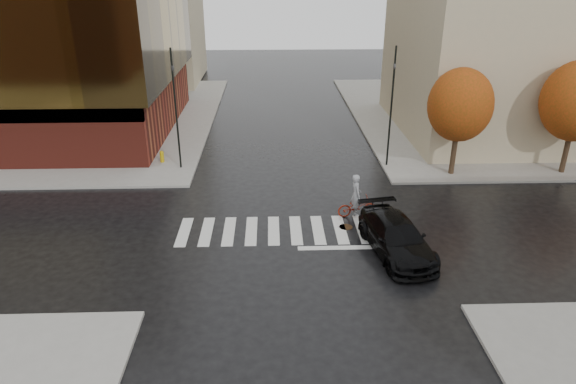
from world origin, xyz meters
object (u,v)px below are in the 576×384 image
(cyclist, at_px, (357,202))
(traffic_light_ne, at_px, (392,99))
(sedan, at_px, (396,237))
(fire_hydrant, at_px, (162,156))
(traffic_light_nw, at_px, (175,102))

(cyclist, height_order, traffic_light_ne, traffic_light_ne)
(cyclist, bearing_deg, traffic_light_ne, -31.82)
(sedan, xyz_separation_m, cyclist, (-1.21, 3.77, -0.00))
(fire_hydrant, bearing_deg, traffic_light_nw, -36.15)
(sedan, height_order, traffic_light_ne, traffic_light_ne)
(sedan, xyz_separation_m, traffic_light_nw, (-11.38, 10.80, 3.62))
(sedan, height_order, fire_hydrant, sedan)
(sedan, distance_m, fire_hydrant, 17.37)
(cyclist, distance_m, traffic_light_ne, 8.51)
(sedan, height_order, cyclist, cyclist)
(sedan, relative_size, cyclist, 2.36)
(traffic_light_nw, height_order, fire_hydrant, traffic_light_nw)
(traffic_light_nw, bearing_deg, traffic_light_ne, 68.72)
(traffic_light_nw, bearing_deg, cyclist, 34.05)
(traffic_light_nw, relative_size, fire_hydrant, 9.57)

